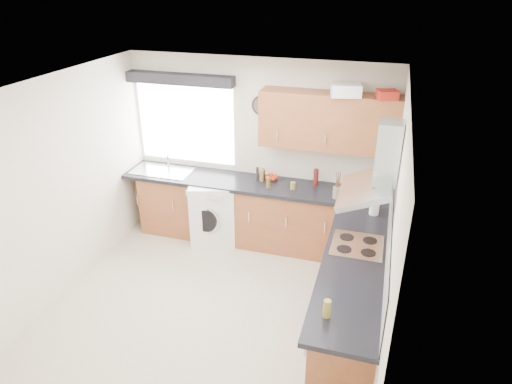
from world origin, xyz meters
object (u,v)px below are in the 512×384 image
(extractor_hood, at_px, (377,170))
(upper_cabinets, at_px, (329,121))
(oven, at_px, (353,284))
(washing_machine, at_px, (213,211))

(extractor_hood, relative_size, upper_cabinets, 0.46)
(oven, height_order, extractor_hood, extractor_hood)
(oven, relative_size, extractor_hood, 1.09)
(extractor_hood, distance_m, washing_machine, 2.74)
(oven, xyz_separation_m, extractor_hood, (0.10, -0.00, 1.34))
(oven, xyz_separation_m, washing_machine, (-2.03, 1.10, 0.02))
(oven, distance_m, washing_machine, 2.31)
(extractor_hood, xyz_separation_m, washing_machine, (-2.13, 1.10, -1.33))
(extractor_hood, bearing_deg, oven, 180.00)
(oven, relative_size, washing_machine, 0.96)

